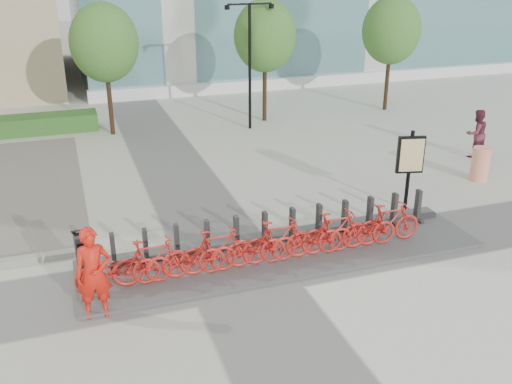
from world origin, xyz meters
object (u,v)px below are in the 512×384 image
object	(u,v)px
worker_red	(93,274)
pedestrian	(476,134)
kiosk	(84,255)
bike_0	(118,269)
map_sign	(410,158)
construction_barrel	(480,164)

from	to	relation	value
worker_red	pedestrian	xyz separation A→B (m)	(13.49, 5.73, -0.09)
kiosk	bike_0	bearing A→B (deg)	-48.67
pedestrian	map_sign	world-z (taller)	map_sign
kiosk	pedestrian	world-z (taller)	pedestrian
pedestrian	construction_barrel	xyz separation A→B (m)	(-1.38, -1.98, -0.32)
worker_red	map_sign	size ratio (longest dim) A/B	0.83
bike_0	construction_barrel	size ratio (longest dim) A/B	1.65
kiosk	worker_red	distance (m)	1.38
construction_barrel	bike_0	bearing A→B (deg)	-165.60
pedestrian	construction_barrel	distance (m)	2.43
worker_red	pedestrian	size ratio (longest dim) A/B	1.11
worker_red	construction_barrel	bearing A→B (deg)	17.47
bike_0	pedestrian	bearing A→B (deg)	-69.09
pedestrian	construction_barrel	bearing A→B (deg)	52.88
construction_barrel	pedestrian	bearing A→B (deg)	55.17
construction_barrel	map_sign	bearing A→B (deg)	-160.57
worker_red	map_sign	xyz separation A→B (m)	(8.63, 2.52, 0.57)
worker_red	construction_barrel	world-z (taller)	worker_red
worker_red	pedestrian	bearing A→B (deg)	23.28
bike_0	kiosk	distance (m)	0.87
map_sign	pedestrian	bearing A→B (deg)	47.34
kiosk	map_sign	xyz separation A→B (m)	(8.76, 1.17, 0.84)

